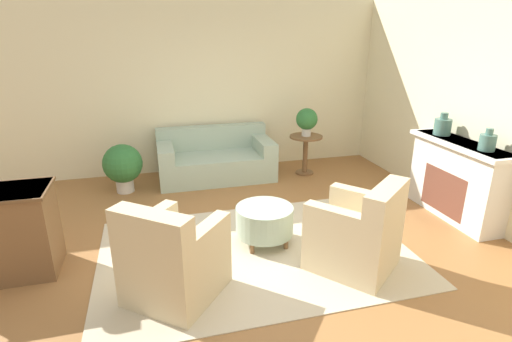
% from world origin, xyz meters
% --- Properties ---
extents(ground_plane, '(16.00, 16.00, 0.00)m').
position_xyz_m(ground_plane, '(0.00, 0.00, 0.00)').
color(ground_plane, '#996638').
extents(wall_back, '(9.96, 0.12, 2.80)m').
position_xyz_m(wall_back, '(0.00, 3.04, 1.40)').
color(wall_back, beige).
rests_on(wall_back, ground_plane).
extents(wall_right, '(0.12, 9.79, 2.80)m').
position_xyz_m(wall_right, '(2.96, 0.00, 1.40)').
color(wall_right, beige).
rests_on(wall_right, ground_plane).
extents(rug, '(3.33, 2.28, 0.01)m').
position_xyz_m(rug, '(0.00, 0.00, 0.01)').
color(rug, beige).
rests_on(rug, ground_plane).
extents(couch, '(1.83, 0.94, 0.80)m').
position_xyz_m(couch, '(-0.02, 2.49, 0.29)').
color(couch, '#9EB29E').
rests_on(couch, ground_plane).
extents(armchair_left, '(1.05, 1.06, 0.94)m').
position_xyz_m(armchair_left, '(-0.91, -0.54, 0.37)').
color(armchair_left, '#C6B289').
rests_on(armchair_left, rug).
extents(armchair_right, '(1.05, 1.06, 0.94)m').
position_xyz_m(armchair_right, '(0.91, -0.54, 0.37)').
color(armchair_right, '#C6B289').
rests_on(armchair_right, rug).
extents(ottoman_table, '(0.65, 0.65, 0.44)m').
position_xyz_m(ottoman_table, '(0.15, 0.18, 0.29)').
color(ottoman_table, '#9EB29E').
rests_on(ottoman_table, rug).
extents(side_table, '(0.54, 0.54, 0.66)m').
position_xyz_m(side_table, '(1.47, 2.27, 0.45)').
color(side_table, brown).
rests_on(side_table, ground_plane).
extents(fireplace, '(0.44, 1.46, 1.00)m').
position_xyz_m(fireplace, '(2.71, 0.23, 0.53)').
color(fireplace, silver).
rests_on(fireplace, ground_plane).
extents(vase_mantel_near, '(0.22, 0.22, 0.29)m').
position_xyz_m(vase_mantel_near, '(2.70, 0.61, 1.12)').
color(vase_mantel_near, '#477066').
rests_on(vase_mantel_near, fireplace).
extents(vase_mantel_far, '(0.18, 0.18, 0.26)m').
position_xyz_m(vase_mantel_far, '(2.70, -0.14, 1.11)').
color(vase_mantel_far, '#477066').
rests_on(vase_mantel_far, fireplace).
extents(potted_plant_on_side_table, '(0.35, 0.35, 0.46)m').
position_xyz_m(potted_plant_on_side_table, '(1.47, 2.27, 0.93)').
color(potted_plant_on_side_table, beige).
rests_on(potted_plant_on_side_table, side_table).
extents(potted_plant_floor, '(0.57, 0.57, 0.73)m').
position_xyz_m(potted_plant_floor, '(-1.45, 2.21, 0.42)').
color(potted_plant_floor, beige).
rests_on(potted_plant_floor, ground_plane).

